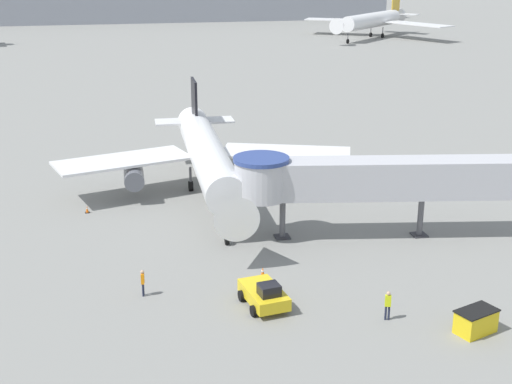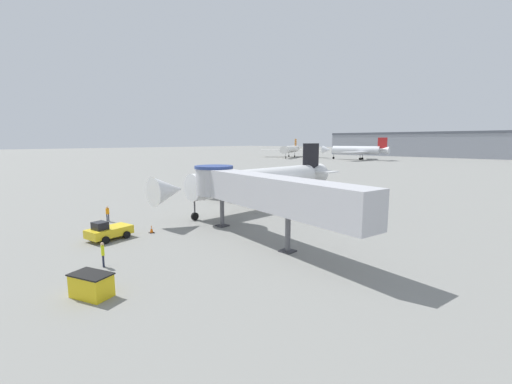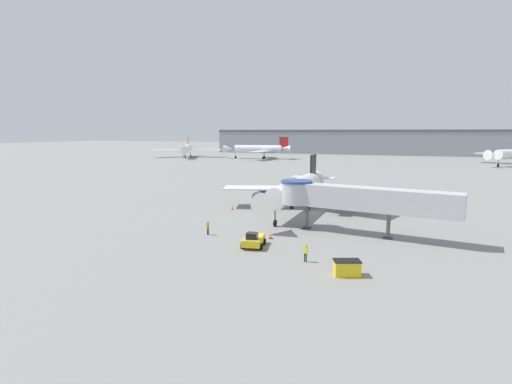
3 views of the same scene
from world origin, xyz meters
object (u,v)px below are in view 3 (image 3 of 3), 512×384
at_px(traffic_cone_port_wing, 232,208).
at_px(traffic_cone_near_nose, 271,236).
at_px(pushback_tug_yellow, 253,240).
at_px(service_container_yellow, 347,268).
at_px(main_airplane, 297,189).
at_px(ground_crew_marshaller, 306,252).
at_px(jet_bridge, 352,198).
at_px(ground_crew_wing_walker, 208,227).
at_px(background_jet_orange_tail, 187,149).
at_px(background_jet_red_tail, 260,149).

distance_m(traffic_cone_port_wing, traffic_cone_near_nose, 18.93).
xyz_separation_m(pushback_tug_yellow, service_container_yellow, (10.88, -5.60, -0.07)).
bearing_deg(main_airplane, ground_crew_marshaller, -72.51).
relative_size(main_airplane, service_container_yellow, 10.79).
bearing_deg(jet_bridge, ground_crew_wing_walker, -148.85).
xyz_separation_m(service_container_yellow, ground_crew_marshaller, (-4.28, 2.42, 0.34)).
relative_size(service_container_yellow, ground_crew_marshaller, 1.49).
relative_size(main_airplane, ground_crew_marshaller, 16.10).
xyz_separation_m(traffic_cone_port_wing, ground_crew_marshaller, (17.19, -22.18, 0.76)).
height_order(main_airplane, ground_crew_wing_walker, main_airplane).
bearing_deg(ground_crew_wing_walker, background_jet_orange_tail, -140.96).
distance_m(traffic_cone_near_nose, ground_crew_marshaller, 9.16).
height_order(pushback_tug_yellow, service_container_yellow, pushback_tug_yellow).
distance_m(service_container_yellow, background_jet_orange_tail, 168.54).
xyz_separation_m(traffic_cone_port_wing, background_jet_red_tail, (-36.24, 117.88, 4.24)).
height_order(jet_bridge, service_container_yellow, jet_bridge).
height_order(jet_bridge, traffic_cone_near_nose, jet_bridge).
bearing_deg(jet_bridge, background_jet_red_tail, 123.95).
relative_size(jet_bridge, service_container_yellow, 8.11).
xyz_separation_m(pushback_tug_yellow, background_jet_red_tail, (-46.83, 136.88, 3.76)).
bearing_deg(background_jet_red_tail, ground_crew_wing_walker, 7.58).
distance_m(main_airplane, traffic_cone_port_wing, 11.08).
xyz_separation_m(main_airplane, ground_crew_wing_walker, (-6.85, -17.99, -2.63)).
bearing_deg(main_airplane, background_jet_orange_tail, 128.18).
relative_size(traffic_cone_port_wing, ground_crew_marshaller, 0.33).
xyz_separation_m(jet_bridge, pushback_tug_yellow, (-9.58, -9.34, -3.82)).
bearing_deg(jet_bridge, traffic_cone_near_nose, -138.01).
height_order(pushback_tug_yellow, traffic_cone_near_nose, pushback_tug_yellow).
bearing_deg(background_jet_orange_tail, ground_crew_wing_walker, -85.82).
bearing_deg(ground_crew_wing_walker, traffic_cone_port_wing, -158.89).
bearing_deg(traffic_cone_port_wing, main_airplane, 10.50).
relative_size(main_airplane, traffic_cone_port_wing, 48.39).
bearing_deg(ground_crew_marshaller, traffic_cone_near_nose, 146.69).
relative_size(main_airplane, ground_crew_wing_walker, 16.84).
relative_size(main_airplane, background_jet_orange_tail, 0.89).
bearing_deg(traffic_cone_port_wing, pushback_tug_yellow, -60.87).
distance_m(ground_crew_marshaller, ground_crew_wing_walker, 14.96).
xyz_separation_m(ground_crew_wing_walker, background_jet_red_tail, (-39.77, 133.94, 3.53)).
bearing_deg(ground_crew_marshaller, background_jet_red_tail, 128.00).
bearing_deg(service_container_yellow, ground_crew_marshaller, 150.48).
distance_m(service_container_yellow, traffic_cone_port_wing, 32.65).
xyz_separation_m(jet_bridge, traffic_cone_near_nose, (-8.80, -5.48, -4.23)).
bearing_deg(pushback_tug_yellow, main_airplane, 81.66).
bearing_deg(main_airplane, jet_bridge, -48.08).
distance_m(traffic_cone_port_wing, ground_crew_marshaller, 28.07).
bearing_deg(service_container_yellow, main_airplane, 112.68).
xyz_separation_m(service_container_yellow, traffic_cone_near_nose, (-10.09, 9.46, -0.34)).
bearing_deg(ground_crew_wing_walker, service_container_yellow, 73.27).
relative_size(main_airplane, traffic_cone_near_nose, 38.14).
relative_size(traffic_cone_near_nose, background_jet_red_tail, 0.02).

